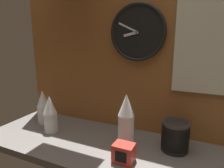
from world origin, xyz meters
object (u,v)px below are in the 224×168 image
object	(u,v)px
cup_stack_left	(50,114)
napkin_dispenser	(124,153)
cup_stack_center_right	(126,122)
menu_board	(220,43)
bowl_stack_right	(175,135)
wall_clock	(137,32)
cup_stack_far_left	(43,107)

from	to	relation	value
cup_stack_left	napkin_dispenser	world-z (taller)	cup_stack_left
cup_stack_center_right	menu_board	bearing A→B (deg)	30.58
bowl_stack_right	wall_clock	xyz separation A→B (m)	(-0.27, 0.14, 0.54)
cup_stack_center_right	wall_clock	bearing A→B (deg)	96.05
cup_stack_far_left	bowl_stack_right	xyz separation A→B (m)	(0.91, 0.01, -0.03)
bowl_stack_right	napkin_dispenser	size ratio (longest dim) A/B	1.62
bowl_stack_right	cup_stack_left	bearing A→B (deg)	-172.37
cup_stack_far_left	bowl_stack_right	size ratio (longest dim) A/B	1.45
bowl_stack_right	cup_stack_center_right	bearing A→B (deg)	-158.75
cup_stack_far_left	cup_stack_center_right	bearing A→B (deg)	-7.08
cup_stack_center_right	napkin_dispenser	xyz separation A→B (m)	(0.04, -0.12, -0.11)
bowl_stack_right	menu_board	distance (m)	0.53
bowl_stack_right	napkin_dispenser	bearing A→B (deg)	-134.71
cup_stack_center_right	wall_clock	xyz separation A→B (m)	(-0.03, 0.24, 0.47)
cup_stack_far_left	cup_stack_center_right	xyz separation A→B (m)	(0.66, -0.08, 0.03)
bowl_stack_right	menu_board	size ratio (longest dim) A/B	0.29
cup_stack_center_right	wall_clock	distance (m)	0.53
bowl_stack_right	napkin_dispenser	distance (m)	0.30
bowl_stack_right	wall_clock	bearing A→B (deg)	152.48
bowl_stack_right	wall_clock	distance (m)	0.62
wall_clock	bowl_stack_right	bearing A→B (deg)	-27.52
wall_clock	cup_stack_left	bearing A→B (deg)	-153.56
cup_stack_left	wall_clock	xyz separation A→B (m)	(0.49, 0.24, 0.51)
bowl_stack_right	wall_clock	size ratio (longest dim) A/B	0.48
cup_stack_far_left	cup_stack_left	xyz separation A→B (m)	(0.14, -0.09, 0.00)
cup_stack_far_left	cup_stack_left	bearing A→B (deg)	-31.80
cup_stack_center_right	bowl_stack_right	bearing A→B (deg)	21.25
cup_stack_left	wall_clock	size ratio (longest dim) A/B	0.70
cup_stack_far_left	bowl_stack_right	distance (m)	0.91
bowl_stack_right	menu_board	world-z (taller)	menu_board
cup_stack_far_left	wall_clock	xyz separation A→B (m)	(0.63, 0.16, 0.51)
cup_stack_left	cup_stack_center_right	world-z (taller)	cup_stack_center_right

